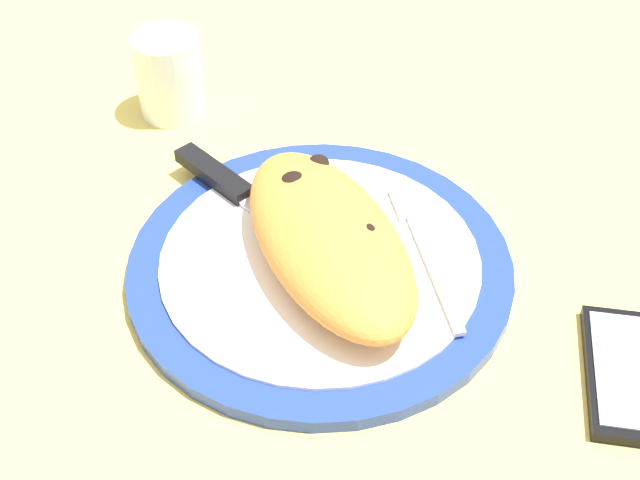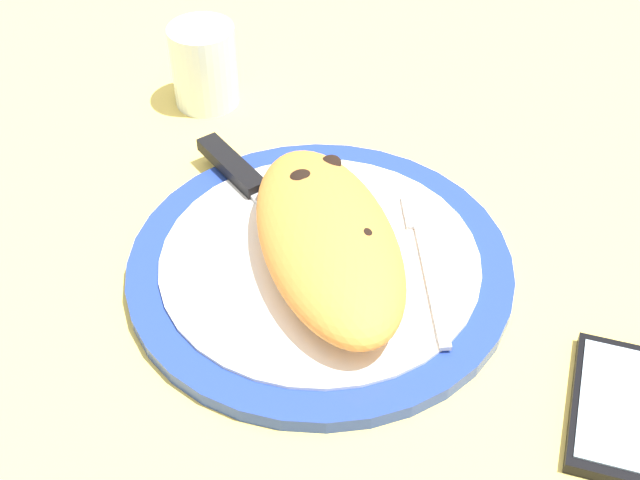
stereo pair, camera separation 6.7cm
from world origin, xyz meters
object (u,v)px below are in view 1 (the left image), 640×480
Objects in this scene: plate at (320,265)px; fork at (422,242)px; calzone at (329,239)px; knife at (237,191)px; water_glass at (170,80)px; smartphone at (629,374)px.

plate is 8.64cm from fork.
plate is 3.46cm from calzone.
water_glass is (16.31, 5.10, 1.67)cm from knife.
calzone reaches higher than smartphone.
water_glass is (24.96, 19.56, 1.96)cm from fork.
calzone reaches higher than knife.
water_glass reaches higher than plate.
smartphone is at bearing -125.31° from calzone.
smartphone is at bearing -125.51° from plate.
calzone is 2.93× the size of water_glass.
fork is at bearing -141.93° from water_glass.
knife is at bearing 33.38° from plate.
smartphone is at bearing -131.78° from knife.
knife reaches higher than plate.
water_glass reaches higher than knife.
knife is 1.49× the size of smartphone.
calzone is at bearing -131.44° from plate.
fork is (0.81, -7.97, -2.34)cm from calzone.
smartphone is (-14.56, -20.40, -0.19)cm from plate.
knife is at bearing 34.43° from calzone.
water_glass is at bearing 24.20° from calzone.
plate is at bearing -156.49° from water_glass.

